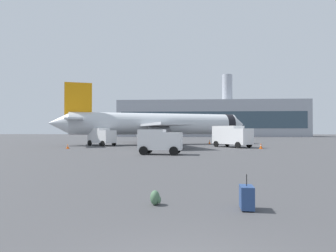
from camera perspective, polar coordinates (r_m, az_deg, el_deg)
airplane_at_gate at (r=51.43m, az=-2.45°, el=0.38°), size 34.70×31.74×10.50m
service_truck at (r=48.35m, az=-13.06°, el=-1.94°), size 5.19×4.56×2.90m
fuel_truck at (r=43.95m, az=12.54°, el=-1.83°), size 5.71×6.13×3.20m
cargo_van at (r=29.78m, az=-1.64°, el=-2.89°), size 4.58×2.71×2.60m
safety_cone_near at (r=41.78m, az=-19.28°, el=-3.84°), size 0.44×0.44×0.64m
safety_cone_mid at (r=56.96m, az=9.86°, el=-3.10°), size 0.44×0.44×0.64m
safety_cone_far at (r=54.34m, az=8.24°, el=-3.14°), size 0.44×0.44×0.78m
safety_cone_outer at (r=41.21m, az=17.95°, el=-3.79°), size 0.44×0.44×0.79m
rolling_suitcase at (r=9.50m, az=15.36°, el=-13.46°), size 0.44×0.66×1.10m
traveller_backpack at (r=9.79m, az=-2.51°, el=-14.06°), size 0.36×0.40×0.48m
terminal_building at (r=129.49m, az=8.43°, el=1.43°), size 80.02×20.63×27.45m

